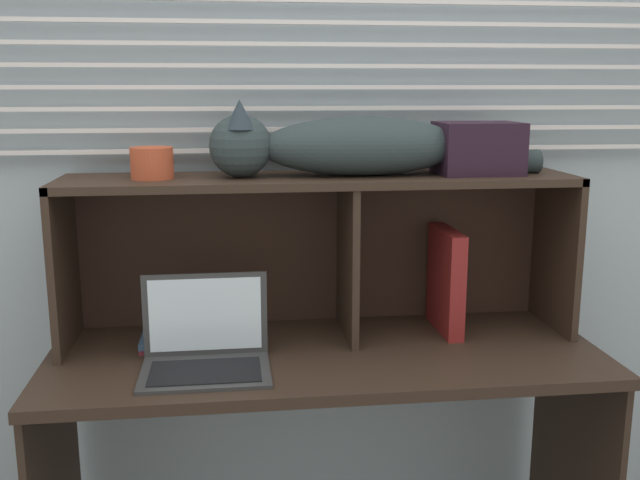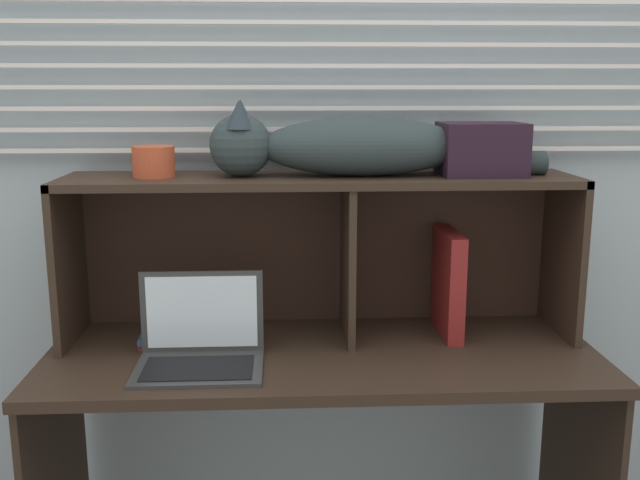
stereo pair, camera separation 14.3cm
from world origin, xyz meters
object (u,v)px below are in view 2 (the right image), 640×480
object	(u,v)px
cat	(341,146)
book_stack	(173,332)
binder_upright	(448,283)
laptop	(200,346)
small_basket	(154,162)
storage_box	(481,149)

from	to	relation	value
cat	book_stack	bearing A→B (deg)	179.80
binder_upright	laptop	bearing A→B (deg)	-162.93
cat	small_basket	bearing A→B (deg)	180.00
cat	binder_upright	size ratio (longest dim) A/B	3.09
cat	storage_box	xyz separation A→B (m)	(0.39, 0.00, -0.01)
cat	laptop	bearing A→B (deg)	-150.72
binder_upright	book_stack	distance (m)	0.80
laptop	storage_box	distance (m)	0.93
small_basket	cat	bearing A→B (deg)	-0.00
cat	small_basket	size ratio (longest dim) A/B	8.18
cat	storage_box	bearing A→B (deg)	0.00
storage_box	laptop	bearing A→B (deg)	-164.57
small_basket	binder_upright	bearing A→B (deg)	0.00
small_basket	storage_box	world-z (taller)	storage_box
storage_box	book_stack	bearing A→B (deg)	179.89
small_basket	storage_box	xyz separation A→B (m)	(0.90, 0.00, 0.03)
laptop	book_stack	size ratio (longest dim) A/B	1.42
storage_box	binder_upright	bearing A→B (deg)	180.00
cat	binder_upright	bearing A→B (deg)	0.00
small_basket	storage_box	size ratio (longest dim) A/B	0.50
binder_upright	small_basket	world-z (taller)	small_basket
binder_upright	small_basket	xyz separation A→B (m)	(-0.82, 0.00, 0.35)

